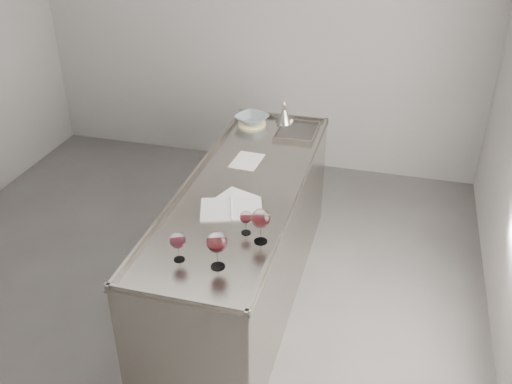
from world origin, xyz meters
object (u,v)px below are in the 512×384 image
(wine_glass_left, at_px, (178,241))
(wine_glass_middle, at_px, (217,243))
(notebook, at_px, (231,209))
(wine_funnel, at_px, (284,116))
(wine_glass_right, at_px, (261,219))
(wine_glass_small, at_px, (246,218))
(counter, at_px, (244,243))
(ceramic_bowl, at_px, (252,119))

(wine_glass_left, relative_size, wine_glass_middle, 0.79)
(notebook, bearing_deg, wine_funnel, 71.30)
(notebook, relative_size, wine_funnel, 2.23)
(notebook, xyz_separation_m, wine_funnel, (0.02, 1.39, 0.06))
(wine_glass_right, bearing_deg, wine_glass_left, -143.96)
(wine_glass_left, distance_m, wine_glass_small, 0.44)
(wine_glass_middle, xyz_separation_m, wine_funnel, (-0.08, 1.95, -0.09))
(counter, relative_size, wine_glass_small, 16.59)
(wine_glass_small, distance_m, ceramic_bowl, 1.56)
(counter, bearing_deg, ceramic_bowl, 102.26)
(wine_funnel, bearing_deg, ceramic_bowl, -157.33)
(counter, height_order, wine_glass_right, wine_glass_right)
(wine_glass_left, xyz_separation_m, wine_glass_middle, (0.22, -0.00, 0.03))
(wine_glass_left, bearing_deg, wine_glass_small, 50.59)
(wine_glass_small, relative_size, wine_funnel, 0.74)
(wine_glass_right, xyz_separation_m, wine_glass_small, (-0.10, 0.06, -0.05))
(wine_glass_middle, bearing_deg, notebook, 100.01)
(wine_glass_right, distance_m, wine_glass_small, 0.13)
(wine_glass_left, distance_m, wine_funnel, 1.96)
(wine_glass_middle, relative_size, wine_glass_right, 1.03)
(wine_glass_right, relative_size, wine_glass_small, 1.46)
(ceramic_bowl, xyz_separation_m, wine_funnel, (0.25, 0.10, 0.01))
(wine_glass_middle, bearing_deg, wine_glass_small, 80.41)
(wine_glass_middle, relative_size, notebook, 0.49)
(wine_glass_right, bearing_deg, ceramic_bowl, 107.24)
(notebook, distance_m, wine_funnel, 1.39)
(counter, relative_size, notebook, 5.47)
(counter, xyz_separation_m, wine_glass_left, (-0.11, -0.87, 0.59))
(wine_glass_small, distance_m, notebook, 0.29)
(wine_glass_middle, height_order, wine_funnel, wine_glass_middle)
(counter, height_order, ceramic_bowl, ceramic_bowl)
(wine_glass_left, relative_size, wine_funnel, 0.88)
(wine_glass_right, xyz_separation_m, ceramic_bowl, (-0.49, 1.57, -0.10))
(wine_funnel, bearing_deg, wine_glass_left, -94.19)
(ceramic_bowl, relative_size, wine_funnel, 1.26)
(wine_glass_left, bearing_deg, counter, 82.84)
(wine_glass_middle, xyz_separation_m, wine_glass_small, (0.06, 0.34, -0.05))
(counter, xyz_separation_m, ceramic_bowl, (-0.21, 0.98, 0.52))
(wine_glass_small, bearing_deg, wine_glass_left, -129.41)
(wine_glass_left, relative_size, notebook, 0.39)
(wine_glass_middle, relative_size, ceramic_bowl, 0.87)
(wine_glass_middle, distance_m, ceramic_bowl, 1.88)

